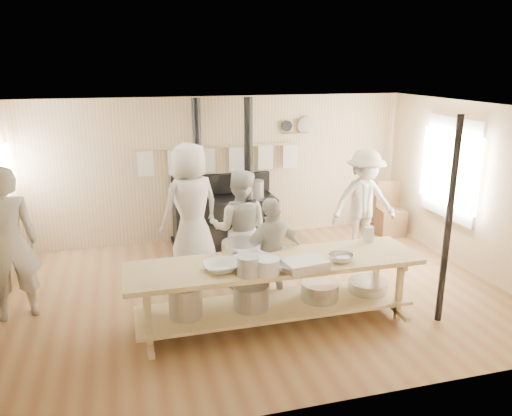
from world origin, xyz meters
The scene contains 24 objects.
ground centered at (0.00, 0.00, 0.00)m, with size 7.00×7.00×0.00m, color brown.
room_shell centered at (0.00, 0.00, 1.62)m, with size 7.00×7.00×7.00m.
window_right centered at (3.47, 0.60, 1.50)m, with size 0.09×1.50×1.65m.
left_opening centered at (-3.45, 2.00, 1.60)m, with size 0.00×0.90×0.90m.
stove centered at (-0.01, 2.12, 0.52)m, with size 1.90×0.75×2.60m.
towel_rail centered at (0.00, 2.40, 1.56)m, with size 3.00×0.04×0.47m.
back_wall_shelf centered at (1.46, 2.43, 2.00)m, with size 0.63×0.14×0.32m.
prep_table centered at (-0.01, -0.90, 0.52)m, with size 3.60×0.90×0.85m.
support_post centered at (2.05, -1.35, 1.30)m, with size 0.08×0.08×2.60m, color black.
cook_far_left centered at (-3.15, 0.16, 1.00)m, with size 0.73×0.48×1.99m, color #AFAB9B.
cook_left centered at (-0.14, 0.35, 0.87)m, with size 0.84×0.66×1.73m, color #AFAB9B.
cook_center centered at (-0.73, 1.17, 1.01)m, with size 0.98×0.64×2.02m, color #AFAB9B.
cook_right centered at (0.10, -0.47, 0.76)m, with size 0.89×0.37×1.52m, color #AFAB9B.
cook_by_window centered at (2.19, 1.08, 0.90)m, with size 1.16×0.67×1.80m, color #AFAB9B.
chair centered at (3.15, 1.81, 0.30)m, with size 0.52×0.52×1.00m.
bowl_white_a centered at (-0.69, -1.02, 0.90)m, with size 0.41×0.41×0.10m, color white.
bowl_steel_a centered at (0.06, -1.23, 0.90)m, with size 0.33×0.33×0.10m, color silver.
bowl_white_b centered at (-0.29, -0.96, 0.90)m, with size 0.43×0.43×0.11m, color white.
bowl_steel_b centered at (0.76, -1.13, 0.90)m, with size 0.31×0.31×0.10m, color silver.
roasting_pan centered at (0.26, -1.23, 0.91)m, with size 0.50×0.33×0.11m, color #B2B2B7.
mixing_bowl_large centered at (-0.34, -0.57, 0.93)m, with size 0.50×0.50×0.16m, color silver.
bucket_galv centered at (-0.42, -1.23, 0.97)m, with size 0.25×0.25×0.23m, color gray.
deep_bowl_enamel centered at (-0.20, -1.23, 0.94)m, with size 0.29×0.29×0.18m, color white.
pitcher centered at (1.42, -0.57, 0.95)m, with size 0.13×0.13×0.21m, color white.
Camera 1 is at (-1.70, -6.26, 3.16)m, focal length 35.00 mm.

